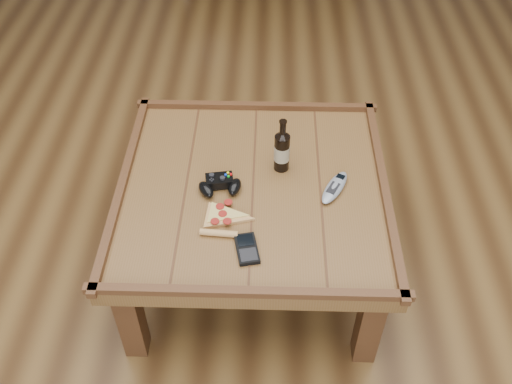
{
  "coord_description": "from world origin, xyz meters",
  "views": [
    {
      "loc": [
        0.05,
        -1.52,
        1.93
      ],
      "look_at": [
        0.01,
        -0.1,
        0.52
      ],
      "focal_mm": 40.0,
      "sensor_mm": 36.0,
      "label": 1
    }
  ],
  "objects_px": {
    "beer_bottle": "(282,150)",
    "remote_control": "(335,187)",
    "game_controller": "(220,185)",
    "coffee_table": "(253,197)",
    "smartphone": "(247,249)",
    "pizza_slice": "(222,218)"
  },
  "relations": [
    {
      "from": "pizza_slice",
      "to": "smartphone",
      "type": "height_order",
      "value": "pizza_slice"
    },
    {
      "from": "coffee_table",
      "to": "smartphone",
      "type": "height_order",
      "value": "coffee_table"
    },
    {
      "from": "smartphone",
      "to": "remote_control",
      "type": "relative_size",
      "value": 0.72
    },
    {
      "from": "pizza_slice",
      "to": "smartphone",
      "type": "xyz_separation_m",
      "value": [
        0.09,
        -0.14,
        0.0
      ]
    },
    {
      "from": "smartphone",
      "to": "remote_control",
      "type": "xyz_separation_m",
      "value": [
        0.31,
        0.3,
        0.01
      ]
    },
    {
      "from": "beer_bottle",
      "to": "remote_control",
      "type": "distance_m",
      "value": 0.24
    },
    {
      "from": "game_controller",
      "to": "beer_bottle",
      "type": "bearing_deg",
      "value": 19.13
    },
    {
      "from": "remote_control",
      "to": "pizza_slice",
      "type": "bearing_deg",
      "value": -131.02
    },
    {
      "from": "pizza_slice",
      "to": "smartphone",
      "type": "relative_size",
      "value": 1.74
    },
    {
      "from": "beer_bottle",
      "to": "smartphone",
      "type": "relative_size",
      "value": 1.61
    },
    {
      "from": "smartphone",
      "to": "game_controller",
      "type": "bearing_deg",
      "value": 99.22
    },
    {
      "from": "coffee_table",
      "to": "beer_bottle",
      "type": "relative_size",
      "value": 4.55
    },
    {
      "from": "coffee_table",
      "to": "remote_control",
      "type": "distance_m",
      "value": 0.31
    },
    {
      "from": "beer_bottle",
      "to": "game_controller",
      "type": "distance_m",
      "value": 0.27
    },
    {
      "from": "remote_control",
      "to": "smartphone",
      "type": "bearing_deg",
      "value": -108.99
    },
    {
      "from": "smartphone",
      "to": "pizza_slice",
      "type": "bearing_deg",
      "value": 112.24
    },
    {
      "from": "coffee_table",
      "to": "game_controller",
      "type": "bearing_deg",
      "value": -171.03
    },
    {
      "from": "game_controller",
      "to": "smartphone",
      "type": "xyz_separation_m",
      "value": [
        0.11,
        -0.29,
        -0.01
      ]
    },
    {
      "from": "remote_control",
      "to": "coffee_table",
      "type": "bearing_deg",
      "value": -154.78
    },
    {
      "from": "beer_bottle",
      "to": "smartphone",
      "type": "height_order",
      "value": "beer_bottle"
    },
    {
      "from": "coffee_table",
      "to": "remote_control",
      "type": "height_order",
      "value": "remote_control"
    },
    {
      "from": "coffee_table",
      "to": "game_controller",
      "type": "xyz_separation_m",
      "value": [
        -0.12,
        -0.02,
        0.08
      ]
    }
  ]
}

